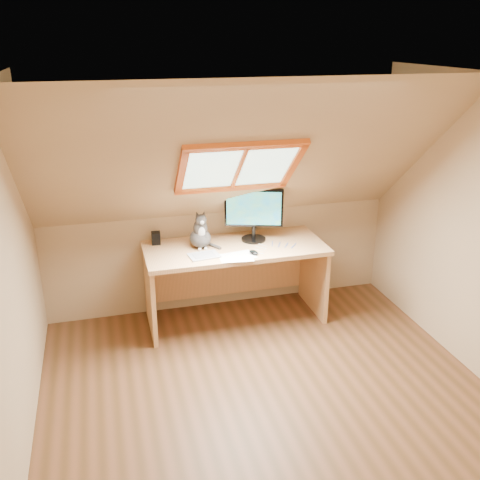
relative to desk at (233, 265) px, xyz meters
name	(u,v)px	position (x,y,z in m)	size (l,w,h in m)	color
ground	(274,406)	(-0.05, -1.45, -0.55)	(3.50, 3.50, 0.00)	brown
room_shell	(284,235)	(-0.05, -1.54, 0.88)	(3.52, 3.52, 2.41)	tan
desk	(233,265)	(0.00, 0.00, 0.00)	(1.71, 0.75, 0.78)	tan
monitor	(254,211)	(0.21, 0.02, 0.53)	(0.54, 0.24, 0.51)	black
cat	(200,234)	(-0.32, -0.01, 0.36)	(0.20, 0.25, 0.37)	#433E3B
desk_speaker	(156,238)	(-0.71, 0.18, 0.29)	(0.08, 0.08, 0.12)	black
graphics_tablet	(204,256)	(-0.33, -0.24, 0.24)	(0.27, 0.19, 0.01)	#B2B2B7
mouse	(254,252)	(0.12, -0.31, 0.25)	(0.06, 0.11, 0.03)	black
papers	(232,257)	(-0.09, -0.33, 0.23)	(0.33, 0.27, 0.00)	white
cables	(274,246)	(0.35, -0.19, 0.24)	(0.51, 0.26, 0.01)	silver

